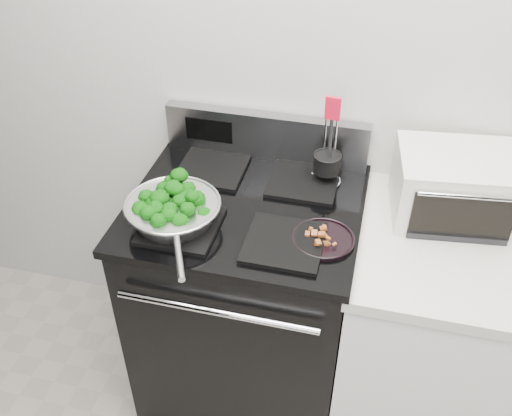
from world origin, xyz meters
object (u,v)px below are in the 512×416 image
(utensil_holder, at_px, (327,167))
(bacon_plate, at_px, (323,236))
(skillet, at_px, (173,211))
(gas_range, at_px, (247,297))
(toaster_oven, at_px, (456,186))

(utensil_holder, bearing_deg, bacon_plate, -78.32)
(skillet, height_order, utensil_holder, utensil_holder)
(gas_range, bearing_deg, bacon_plate, -23.88)
(bacon_plate, distance_m, toaster_oven, 0.49)
(skillet, relative_size, bacon_plate, 2.37)
(gas_range, height_order, skillet, gas_range)
(gas_range, bearing_deg, skillet, -141.71)
(skillet, height_order, toaster_oven, toaster_oven)
(skillet, distance_m, utensil_holder, 0.56)
(skillet, bearing_deg, gas_range, 13.56)
(skillet, distance_m, toaster_oven, 0.93)
(toaster_oven, bearing_deg, utensil_holder, 167.89)
(skillet, bearing_deg, bacon_plate, -21.12)
(gas_range, relative_size, toaster_oven, 2.66)
(utensil_holder, xyz_separation_m, toaster_oven, (0.43, -0.04, 0.02))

